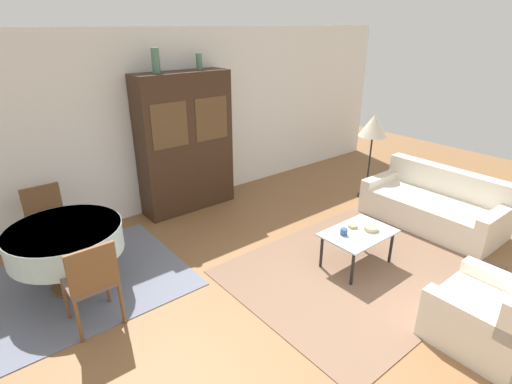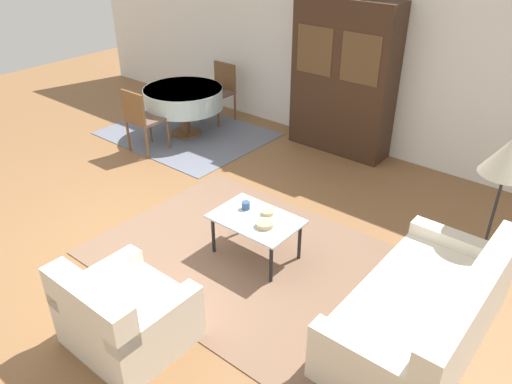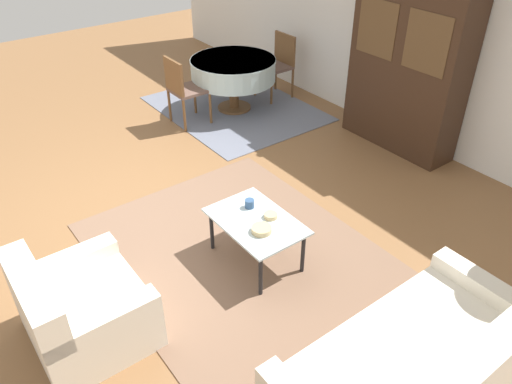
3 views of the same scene
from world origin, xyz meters
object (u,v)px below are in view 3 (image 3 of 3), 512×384
dining_chair_far (278,62)px  bowl (262,229)px  couch (418,374)px  dining_chair_near (183,87)px  armchair (80,311)px  coffee_table (256,225)px  display_cabinet (408,64)px  cup (250,204)px  dining_table (233,70)px  bowl_small (271,215)px

dining_chair_far → bowl: size_ratio=5.34×
couch → dining_chair_near: dining_chair_near is taller
bowl → armchair: bearing=-98.8°
dining_chair_near → armchair: bearing=-42.2°
coffee_table → dining_chair_near: dining_chair_near is taller
couch → display_cabinet: 3.80m
cup → coffee_table: bearing=-20.3°
armchair → dining_chair_far: dining_chair_far is taller
armchair → coffee_table: bearing=87.1°
armchair → dining_table: bearing=129.8°
dining_chair_near → bowl_small: dining_chair_near is taller
dining_table → cup: dining_table is taller
display_cabinet → bowl: display_cabinet is taller
dining_chair_near → bowl: 3.12m
bowl_small → cup: bearing=-165.9°
dining_chair_near → bowl: dining_chair_near is taller
dining_chair_near → bowl: bearing=-18.0°
cup → bowl_small: (0.23, 0.06, -0.02)m
couch → dining_chair_far: 5.24m
dining_table → cup: bearing=-32.1°
display_cabinet → bowl_small: 2.80m
dining_chair_far → cup: (2.62, -2.46, -0.04)m
coffee_table → cup: (-0.19, 0.07, 0.09)m
cup → dining_chair_far: bearing=136.9°
armchair → cup: 1.66m
dining_chair_far → display_cabinet: bearing=-173.5°
armchair → couch: bearing=40.2°
couch → bowl_small: bearing=85.5°
couch → bowl: couch is taller
coffee_table → bowl: bowl is taller
dining_chair_near → cup: bearing=-17.6°
armchair → cup: size_ratio=10.65×
display_cabinet → dining_table: display_cabinet is taller
cup → bowl_small: size_ratio=0.70×
couch → bowl: (-1.61, -0.05, 0.20)m
armchair → cup: bearing=93.9°
dining_chair_far → armchair: bearing=123.7°
dining_chair_near → bowl_small: 2.96m
dining_table → dining_chair_near: dining_chair_near is taller
couch → dining_chair_near: (-4.58, 0.91, 0.26)m
coffee_table → bowl_small: bearing=71.4°
couch → dining_chair_near: bearing=78.7°
display_cabinet → bowl: 3.01m
dining_chair_near → cup: (2.62, -0.83, -0.04)m
display_cabinet → dining_table: bearing=-153.4°
bowl → bowl_small: (-0.11, 0.19, -0.00)m
dining_chair_far → bowl_small: size_ratio=7.63×
display_cabinet → dining_table: (-2.10, -1.05, -0.46)m
dining_table → bowl: 3.46m
armchair → dining_chair_near: size_ratio=0.98×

